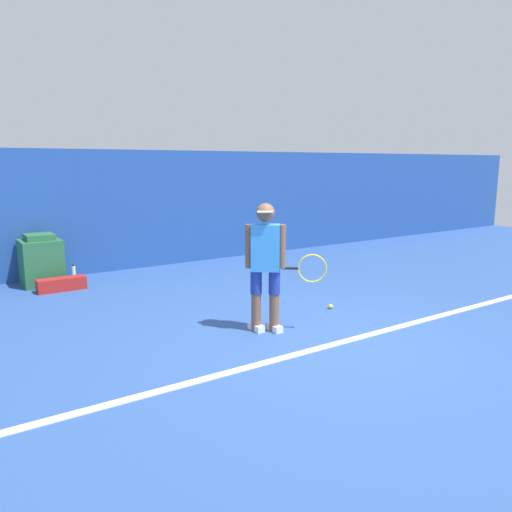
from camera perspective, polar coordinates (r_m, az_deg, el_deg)
name	(u,v)px	position (r m, az deg, el deg)	size (l,w,h in m)	color
ground_plane	(335,345)	(5.79, 8.97, -10.02)	(24.00, 24.00, 0.00)	#2D5193
back_wall	(150,209)	(10.04, -12.05, 5.26)	(24.00, 0.10, 2.27)	#234C99
court_baseline	(334,344)	(5.80, 8.90, -9.94)	(21.60, 0.10, 0.01)	white
tennis_player	(267,262)	(5.96, 1.23, -0.67)	(0.79, 0.64, 1.56)	brown
tennis_ball	(331,306)	(7.15, 8.52, -5.72)	(0.07, 0.07, 0.07)	#D1E533
covered_chair	(41,261)	(9.14, -23.35, -0.50)	(0.64, 0.65, 0.86)	#28663D
equipment_bag	(62,284)	(8.64, -21.34, -3.02)	(0.75, 0.24, 0.21)	#B2231E
water_bottle	(74,272)	(9.46, -20.13, -1.73)	(0.07, 0.07, 0.25)	white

